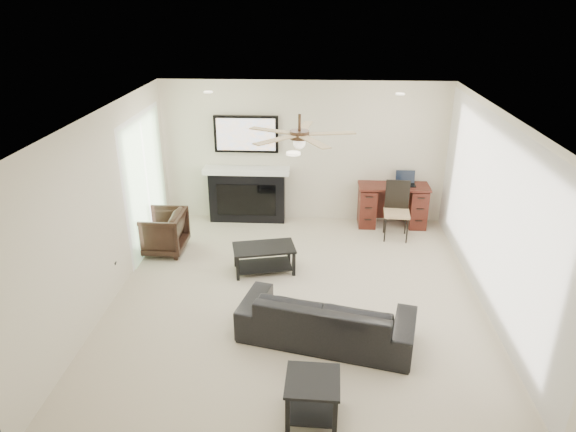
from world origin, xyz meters
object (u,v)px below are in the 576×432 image
armchair (161,232)px  sofa (326,317)px  desk (392,205)px  coffee_table (264,259)px  fireplace_unit (246,171)px

armchair → sofa: bearing=51.3°
armchair → desk: 4.00m
armchair → coffee_table: size_ratio=0.83×
armchair → coffee_table: armchair is taller
coffee_table → fireplace_unit: size_ratio=0.47×
armchair → fireplace_unit: fireplace_unit is taller
sofa → fireplace_unit: size_ratio=1.07×
armchair → coffee_table: 1.79m
sofa → desk: desk is taller
sofa → armchair: armchair is taller
sofa → coffee_table: (-0.90, 1.60, -0.10)m
coffee_table → fireplace_unit: (-0.48, 1.85, 0.75)m
fireplace_unit → desk: 2.65m
sofa → desk: bearing=-96.2°
coffee_table → desk: bearing=27.7°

